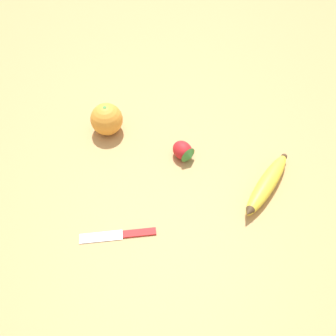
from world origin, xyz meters
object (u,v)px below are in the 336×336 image
Objects in this scene: orange at (107,119)px; strawberry at (184,151)px; paring_knife at (121,234)px; banana at (267,184)px.

orange is 1.13× the size of strawberry.
banana is at bearing -76.43° from paring_knife.
orange reaches higher than banana.
orange is at bearing -82.45° from banana.
banana is 2.44× the size of orange.
strawberry reaches higher than paring_knife.
orange is at bearing -153.64° from strawberry.
paring_knife is (0.29, 0.09, -0.04)m from orange.
strawberry is at bearing -39.37° from paring_knife.
orange reaches higher than paring_knife.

